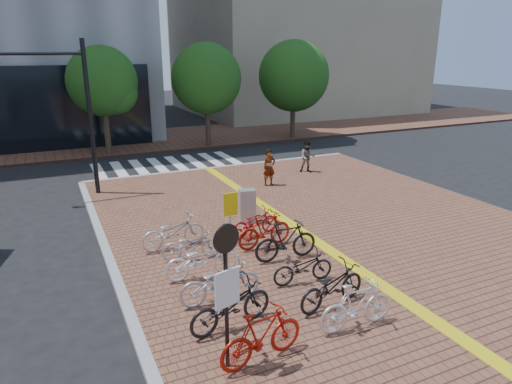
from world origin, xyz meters
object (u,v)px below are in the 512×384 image
bike_11 (255,222)px  notice_sign (227,280)px  bike_6 (357,305)px  bike_7 (332,286)px  bike_0 (262,336)px  yellow_sign (230,209)px  pedestrian_b (307,157)px  pedestrian_a (269,167)px  utility_box (247,206)px  bike_5 (173,231)px  bike_4 (191,245)px  bike_3 (201,259)px  bike_1 (231,305)px  bike_9 (286,241)px  bike_2 (220,282)px  traffic_light_pole (48,91)px  bike_10 (265,230)px  bike_8 (303,267)px

bike_11 → notice_sign: notice_sign is taller
bike_6 → bike_7: bearing=-0.7°
bike_0 → yellow_sign: yellow_sign is taller
bike_11 → pedestrian_b: pedestrian_b is taller
pedestrian_a → utility_box: 4.61m
bike_5 → pedestrian_a: pedestrian_a is taller
bike_4 → bike_11: bike_4 is taller
bike_3 → yellow_sign: size_ratio=1.18×
bike_3 → bike_4: bearing=-2.2°
bike_11 → bike_1: bearing=141.6°
bike_1 → pedestrian_a: bearing=-41.2°
bike_6 → notice_sign: notice_sign is taller
bike_5 → bike_9: size_ratio=1.04×
bike_5 → notice_sign: bearing=169.3°
bike_2 → pedestrian_b: pedestrian_b is taller
traffic_light_pole → bike_0: bearing=-77.1°
utility_box → bike_3: bearing=-130.9°
bike_2 → bike_4: bike_2 is taller
bike_11 → pedestrian_a: 5.70m
bike_7 → bike_9: bearing=-15.1°
bike_4 → notice_sign: (-0.78, -4.74, 1.37)m
bike_3 → bike_10: size_ratio=1.08×
bike_11 → yellow_sign: 1.23m
bike_5 → bike_6: bike_6 is taller
utility_box → pedestrian_b: bearing=42.6°
bike_0 → bike_11: (2.50, 5.68, -0.12)m
bike_0 → bike_9: bike_9 is taller
bike_1 → bike_7: (2.42, -0.20, -0.02)m
bike_4 → bike_10: bike_10 is taller
bike_3 → bike_5: bearing=6.6°
bike_1 → bike_6: 2.66m
bike_0 → bike_6: 2.28m
bike_0 → bike_11: size_ratio=1.11×
bike_2 → bike_8: 2.24m
bike_2 → traffic_light_pole: traffic_light_pole is taller
bike_2 → pedestrian_a: (5.41, 8.19, 0.28)m
bike_4 → yellow_sign: (1.40, 0.51, 0.69)m
bike_1 → utility_box: (2.85, 5.52, 0.07)m
bike_5 → bike_6: (2.39, -5.70, 0.02)m
bike_6 → bike_10: size_ratio=1.00×
pedestrian_a → bike_0: bearing=-120.4°
bike_4 → bike_10: 2.25m
bike_6 → bike_11: (0.22, 5.55, -0.11)m
utility_box → notice_sign: notice_sign is taller
bike_0 → notice_sign: 1.42m
traffic_light_pole → utility_box: bearing=-45.7°
bike_2 → yellow_sign: size_ratio=1.20×
bike_3 → pedestrian_a: 8.73m
bike_2 → utility_box: bearing=-29.1°
bike_4 → bike_6: bearing=-147.4°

